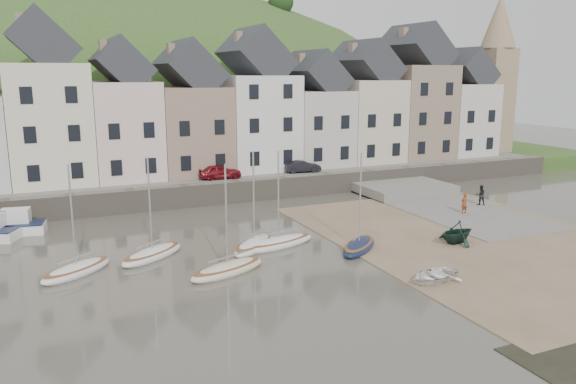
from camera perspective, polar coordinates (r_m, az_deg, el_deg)
name	(u,v)px	position (r m, az deg, el deg)	size (l,w,h in m)	color
ground	(330,262)	(33.14, 4.25, -7.08)	(160.00, 160.00, 0.00)	#484338
quay_land	(191,166)	(62.20, -9.78, 2.57)	(90.00, 30.00, 1.50)	#345622
quay_street	(223,177)	(51.14, -6.61, 1.53)	(70.00, 7.00, 0.10)	slate
seawall	(236,191)	(48.00, -5.34, 0.07)	(70.00, 1.20, 1.80)	slate
beach	(477,239)	(39.32, 18.58, -4.55)	(18.00, 26.00, 0.06)	brown
slipway	(446,207)	(47.67, 15.70, -1.46)	(8.00, 18.00, 0.12)	slate
hillside	(119,259)	(92.70, -16.71, -6.56)	(134.40, 84.00, 84.00)	#345622
townhouse_terrace	(228,110)	(54.27, -6.09, 8.30)	(61.05, 8.00, 13.93)	silver
church_spire	(496,70)	(71.41, 20.30, 11.53)	(4.00, 4.00, 18.00)	#997F60
sailboat_0	(77,270)	(33.12, -20.61, -7.38)	(4.51, 3.89, 6.32)	white
sailboat_1	(152,254)	(34.61, -13.56, -6.10)	(4.73, 4.01, 6.32)	white
sailboat_2	(228,269)	(31.35, -6.14, -7.75)	(5.08, 3.12, 6.32)	beige
sailboat_3	(254,244)	(35.50, -3.43, -5.30)	(4.50, 4.46, 6.32)	white
sailboat_4	(279,243)	(35.78, -0.96, -5.15)	(5.61, 2.84, 6.32)	white
sailboat_5	(359,246)	(35.41, 7.19, -5.42)	(4.30, 4.10, 6.32)	#131C3C
motorboat_2	(7,226)	(42.83, -26.58, -3.10)	(5.45, 2.58, 1.70)	white
rowboat_white	(434,275)	(30.90, 14.53, -8.16)	(2.15, 3.01, 0.62)	white
rowboat_green	(457,232)	(37.78, 16.71, -3.88)	(2.42, 2.80, 1.48)	black
person_red	(464,203)	(45.50, 17.40, -1.09)	(0.58, 0.38, 1.60)	maroon
person_dark	(481,195)	(48.83, 18.91, -0.28)	(0.81, 0.63, 1.66)	black
car_left	(220,172)	(49.92, -6.90, 2.06)	(1.51, 3.75, 1.28)	maroon
car_right	(302,166)	(52.80, 1.46, 2.62)	(1.19, 3.43, 1.13)	black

